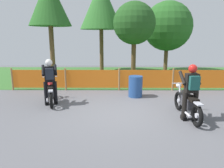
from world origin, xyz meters
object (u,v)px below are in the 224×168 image
object	(u,v)px
rider_lead	(191,89)
motorcycle_lead	(187,103)
motorcycle_trailing	(51,91)
oil_drum	(135,86)
rider_trailing	(50,79)

from	to	relation	value
rider_lead	motorcycle_lead	bearing A→B (deg)	0.51
motorcycle_lead	motorcycle_trailing	distance (m)	4.89
motorcycle_lead	motorcycle_trailing	size ratio (longest dim) A/B	1.08
oil_drum	rider_lead	bearing A→B (deg)	-61.68
motorcycle_lead	oil_drum	bearing A→B (deg)	27.27
rider_lead	oil_drum	size ratio (longest dim) A/B	1.92
rider_trailing	oil_drum	distance (m)	3.45
motorcycle_trailing	rider_lead	bearing A→B (deg)	-126.69
motorcycle_lead	oil_drum	world-z (taller)	motorcycle_lead
motorcycle_trailing	rider_lead	distance (m)	5.00
rider_trailing	rider_lead	bearing A→B (deg)	-124.69
motorcycle_trailing	rider_trailing	distance (m)	0.55
motorcycle_trailing	oil_drum	size ratio (longest dim) A/B	2.16
oil_drum	rider_trailing	bearing A→B (deg)	-161.81
motorcycle_trailing	rider_trailing	size ratio (longest dim) A/B	1.13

